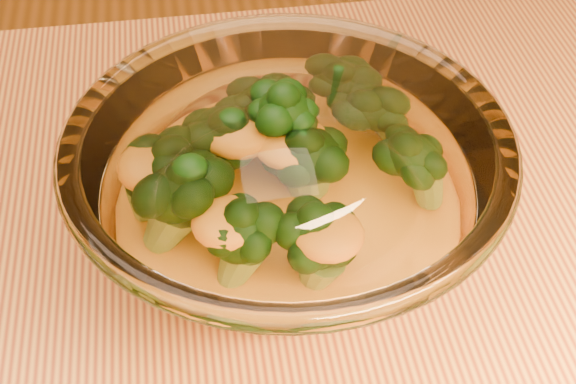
{
  "coord_description": "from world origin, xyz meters",
  "views": [
    {
      "loc": [
        -0.11,
        -0.22,
        1.13
      ],
      "look_at": [
        -0.06,
        0.1,
        0.81
      ],
      "focal_mm": 50.0,
      "sensor_mm": 36.0,
      "label": 1
    }
  ],
  "objects": [
    {
      "name": "glass_bowl",
      "position": [
        -0.06,
        0.1,
        0.81
      ],
      "size": [
        0.25,
        0.25,
        0.11
      ],
      "color": "white",
      "rests_on": "table"
    },
    {
      "name": "cheese_sauce",
      "position": [
        -0.06,
        0.1,
        0.78
      ],
      "size": [
        0.14,
        0.14,
        0.04
      ],
      "primitive_type": "ellipsoid",
      "color": "#F7AC14",
      "rests_on": "glass_bowl"
    },
    {
      "name": "broccoli_heap",
      "position": [
        -0.06,
        0.12,
        0.82
      ],
      "size": [
        0.18,
        0.16,
        0.08
      ],
      "color": "black",
      "rests_on": "cheese_sauce"
    }
  ]
}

